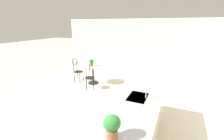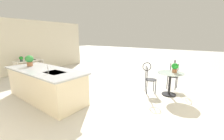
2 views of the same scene
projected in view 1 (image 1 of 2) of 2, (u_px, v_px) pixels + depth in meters
The scene contains 9 objects.
ground_plane at pixel (99, 129), 3.82m from camera, with size 40.00×40.00×0.00m, color beige.
wall_left_window at pixel (143, 49), 7.17m from camera, with size 0.12×7.80×2.70m, color beige.
kitchen_island at pixel (129, 129), 3.09m from camera, with size 2.80×1.06×0.92m.
bistro_table at pixel (93, 73), 6.63m from camera, with size 0.80×0.80×0.74m.
chair_near_window at pixel (90, 75), 5.97m from camera, with size 0.52×0.52×1.04m.
chair_by_island at pixel (77, 69), 6.80m from camera, with size 0.40×0.49×1.04m.
sink_faucet at pixel (146, 94), 3.34m from camera, with size 0.02×0.02×0.22m, color #B2B5BA.
potted_plant_on_table at pixel (91, 62), 6.61m from camera, with size 0.21×0.21×0.30m.
potted_plant_counter_far at pixel (112, 125), 2.16m from camera, with size 0.25×0.25×0.35m.
Camera 1 is at (2.85, 1.60, 2.47)m, focal length 24.93 mm.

